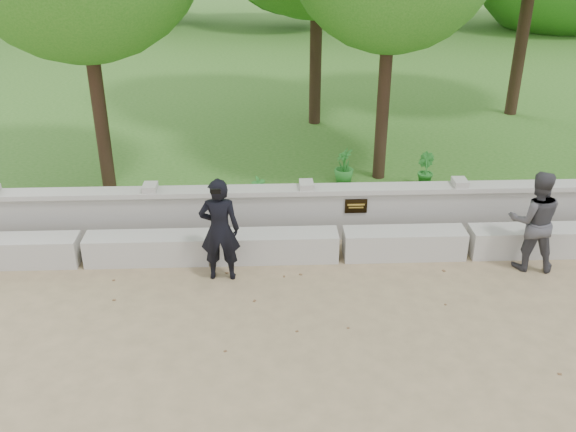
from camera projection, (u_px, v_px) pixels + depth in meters
name	position (u px, v px, depth m)	size (l,w,h in m)	color
ground	(357.00, 329.00, 8.41)	(80.00, 80.00, 0.00)	#9A845E
lawn	(298.00, 69.00, 20.91)	(40.00, 22.00, 0.25)	#275715
concrete_bench	(341.00, 245.00, 10.02)	(11.90, 0.45, 0.45)	#A6A49D
parapet_wall	(336.00, 211.00, 10.54)	(12.50, 0.35, 0.90)	#9C9A93
man_main	(220.00, 230.00, 9.23)	(0.59, 0.53, 1.59)	black
visitor_left	(534.00, 221.00, 9.51)	(0.86, 0.72, 1.57)	#3D3C41
shrub_a	(259.00, 192.00, 11.09)	(0.29, 0.20, 0.55)	#287628
shrub_b	(425.00, 170.00, 11.85)	(0.36, 0.29, 0.65)	#287628
shrub_d	(344.00, 166.00, 12.02)	(0.37, 0.33, 0.67)	#287628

